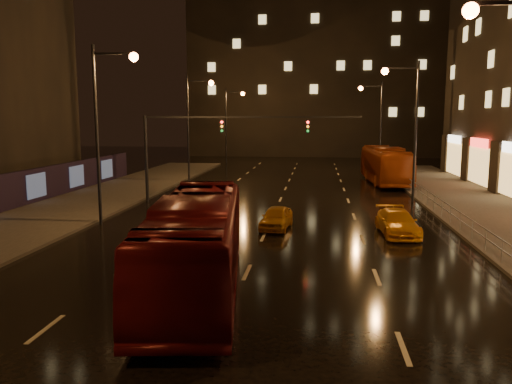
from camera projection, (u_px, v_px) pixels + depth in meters
The scene contains 10 objects.
ground at pixel (278, 204), 35.33m from camera, with size 140.00×140.00×0.00m, color black.
sidewalk_left at pixel (63, 212), 32.03m from camera, with size 7.00×70.00×0.15m, color #38332D.
sidewalk_right at pixel (505, 222), 28.78m from camera, with size 7.00×70.00×0.15m, color #38332D.
building_distant at pixel (327, 46), 83.29m from camera, with size 44.00×16.00×36.00m, color black.
traffic_signal at pixel (207, 137), 35.24m from camera, with size 15.31×0.32×6.20m.
railing_right at pixel (434, 199), 32.01m from camera, with size 0.05×56.00×1.00m.
bus_red at pixel (197, 242), 17.59m from camera, with size 2.79×11.94×3.32m, color #5C0D10.
bus_curb at pixel (385, 165), 46.56m from camera, with size 2.86×12.22×3.40m, color #91340E.
taxi_near at pixel (276, 218), 27.32m from camera, with size 1.45×3.60×1.23m, color #B87211.
taxi_far at pixel (397, 222), 25.95m from camera, with size 1.77×4.37×1.27m, color orange.
Camera 1 is at (2.66, -14.76, 5.98)m, focal length 35.00 mm.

